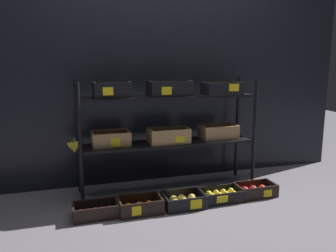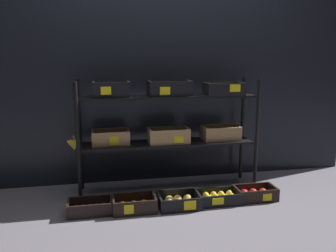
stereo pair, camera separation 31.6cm
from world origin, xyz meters
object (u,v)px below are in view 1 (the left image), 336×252
object	(u,v)px
crate_ground_plum	(96,212)
crate_ground_lemon	(221,196)
crate_ground_tangerine	(140,207)
display_rack	(169,119)
crate_ground_apple_red	(255,191)
crate_ground_apple_gold	(184,201)

from	to	relation	value
crate_ground_plum	crate_ground_lemon	xyz separation A→B (m)	(1.06, -0.01, 0.01)
crate_ground_plum	crate_ground_tangerine	distance (m)	0.35
crate_ground_plum	display_rack	bearing A→B (deg)	28.26
crate_ground_apple_red	crate_ground_tangerine	bearing A→B (deg)	-178.39
crate_ground_lemon	crate_ground_apple_red	world-z (taller)	crate_ground_apple_red
crate_ground_lemon	crate_ground_apple_red	distance (m)	0.34
crate_ground_apple_gold	crate_ground_lemon	world-z (taller)	crate_ground_apple_gold
crate_ground_plum	crate_ground_apple_red	xyz separation A→B (m)	(1.40, 0.01, 0.01)
crate_ground_plum	crate_ground_apple_red	world-z (taller)	crate_ground_apple_red
display_rack	crate_ground_tangerine	xyz separation A→B (m)	(-0.36, -0.40, -0.62)
crate_ground_plum	crate_ground_lemon	distance (m)	1.06
display_rack	crate_ground_lemon	distance (m)	0.81
crate_ground_apple_red	crate_ground_lemon	bearing A→B (deg)	-178.05
crate_ground_plum	crate_ground_tangerine	bearing A→B (deg)	-3.93
crate_ground_apple_red	crate_ground_plum	bearing A→B (deg)	-179.76
crate_ground_lemon	crate_ground_apple_red	bearing A→B (deg)	1.95
crate_ground_lemon	crate_ground_plum	bearing A→B (deg)	179.70
crate_ground_plum	crate_ground_lemon	bearing A→B (deg)	-0.30
crate_ground_apple_gold	crate_ground_apple_red	world-z (taller)	same
display_rack	crate_ground_lemon	bearing A→B (deg)	-47.72
crate_ground_apple_gold	crate_ground_lemon	xyz separation A→B (m)	(0.35, 0.01, -0.00)
display_rack	crate_ground_plum	bearing A→B (deg)	-151.74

